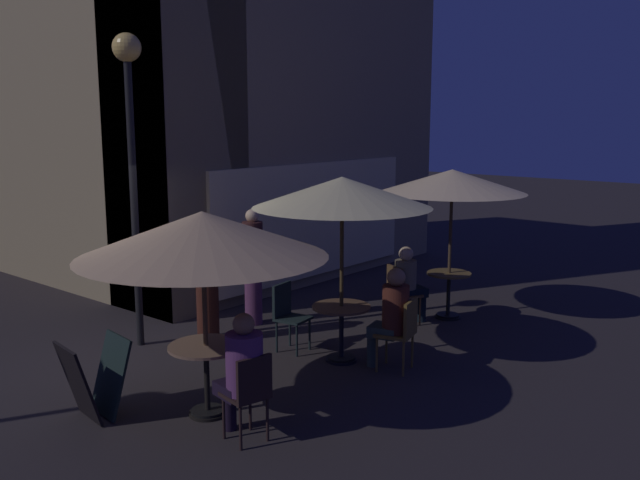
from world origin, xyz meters
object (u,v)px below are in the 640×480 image
at_px(menu_sandwich_board, 95,379).
at_px(patron_standing_3, 207,281).
at_px(cafe_table_1, 449,286).
at_px(cafe_chair_0, 287,311).
at_px(patio_umbrella_0, 342,193).
at_px(patio_umbrella_1, 452,182).
at_px(cafe_table_0, 341,320).
at_px(patio_umbrella_2, 202,235).
at_px(cafe_chair_3, 250,390).
at_px(cafe_chair_1, 402,328).
at_px(patron_standing_4, 253,266).
at_px(patron_seated_1, 409,280).
at_px(cafe_table_2, 206,362).
at_px(cafe_chair_2, 400,290).
at_px(patron_seated_2, 242,368).
at_px(patron_seated_0, 392,312).
at_px(street_lamp_near_corner, 130,117).

xyz_separation_m(menu_sandwich_board, patron_standing_3, (2.40, 1.00, 0.45)).
xyz_separation_m(cafe_table_1, cafe_chair_0, (-2.75, 0.90, 0.03)).
bearing_deg(patio_umbrella_0, patio_umbrella_1, -1.66).
relative_size(cafe_table_0, patio_umbrella_0, 0.32).
xyz_separation_m(patio_umbrella_2, cafe_chair_3, (-0.16, -0.82, -1.40)).
relative_size(cafe_chair_1, patron_standing_4, 0.52).
bearing_deg(patio_umbrella_0, cafe_chair_3, -162.41).
height_order(cafe_table_0, cafe_chair_0, cafe_chair_0).
xyz_separation_m(patio_umbrella_0, patron_seated_1, (1.96, 0.24, -1.51)).
distance_m(cafe_table_2, patio_umbrella_0, 2.74).
bearing_deg(patio_umbrella_1, cafe_table_1, -90.00).
bearing_deg(cafe_chair_3, cafe_chair_2, -64.68).
bearing_deg(cafe_table_2, patio_umbrella_2, -90.00).
bearing_deg(cafe_chair_1, patio_umbrella_2, 55.76).
bearing_deg(patron_seated_2, cafe_table_1, -72.56).
xyz_separation_m(menu_sandwich_board, patron_seated_0, (3.19, -1.57, 0.31)).
xyz_separation_m(cafe_chair_2, patron_seated_2, (-4.17, -0.93, 0.18)).
xyz_separation_m(cafe_table_1, patron_standing_3, (-3.23, 1.98, 0.36)).
bearing_deg(patio_umbrella_0, cafe_chair_2, 9.59).
distance_m(cafe_chair_1, cafe_chair_2, 1.96).
height_order(street_lamp_near_corner, patron_seated_0, street_lamp_near_corner).
height_order(cafe_chair_0, cafe_chair_2, cafe_chair_0).
distance_m(cafe_table_0, cafe_chair_1, 0.83).
xyz_separation_m(cafe_table_0, patio_umbrella_0, (-0.00, 0.00, 1.65)).
xyz_separation_m(patio_umbrella_1, patron_seated_2, (-4.96, -0.55, -1.42)).
relative_size(street_lamp_near_corner, cafe_chair_2, 4.59).
distance_m(cafe_chair_3, patron_seated_0, 2.55).
distance_m(cafe_chair_1, patron_standing_4, 2.87).
bearing_deg(patio_umbrella_1, menu_sandwich_board, 170.12).
bearing_deg(patron_standing_3, patio_umbrella_2, -126.67).
relative_size(cafe_table_1, cafe_chair_3, 0.81).
height_order(patio_umbrella_2, patron_seated_0, patio_umbrella_2).
relative_size(street_lamp_near_corner, patio_umbrella_2, 1.63).
height_order(cafe_chair_1, patron_seated_1, patron_seated_1).
relative_size(cafe_table_1, cafe_chair_1, 0.80).
distance_m(cafe_table_0, cafe_table_1, 2.62).
bearing_deg(cafe_chair_2, cafe_table_0, -144.70).
height_order(street_lamp_near_corner, cafe_table_0, street_lamp_near_corner).
distance_m(cafe_table_1, cafe_table_2, 4.83).
height_order(cafe_chair_3, patron_standing_4, patron_standing_4).
bearing_deg(cafe_chair_0, cafe_table_1, 62.64).
relative_size(cafe_chair_1, patron_standing_3, 0.52).
xyz_separation_m(cafe_table_1, patio_umbrella_0, (-2.62, 0.08, 1.68)).
distance_m(menu_sandwich_board, cafe_chair_3, 1.78).
bearing_deg(cafe_chair_2, patio_umbrella_1, 0.00).
relative_size(cafe_chair_1, patron_seated_0, 0.70).
relative_size(patio_umbrella_0, cafe_chair_0, 2.61).
bearing_deg(cafe_chair_2, patio_umbrella_0, -144.70).
relative_size(cafe_table_1, patron_standing_4, 0.41).
xyz_separation_m(cafe_table_0, patron_standing_4, (0.41, 2.04, 0.36)).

